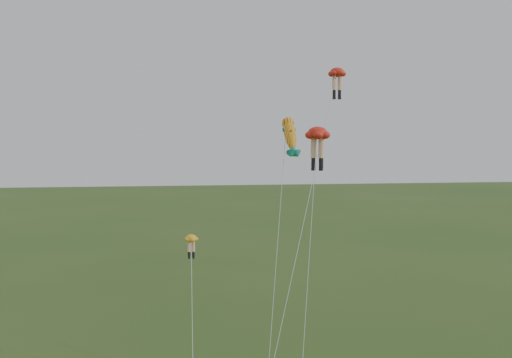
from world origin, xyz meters
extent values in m
ellipsoid|color=red|center=(7.60, 12.31, 19.66)|extent=(1.46, 1.46, 0.71)
cylinder|color=#FBBC94|center=(7.38, 12.31, 18.83)|extent=(0.32, 0.32, 1.08)
cylinder|color=black|center=(7.38, 12.31, 18.01)|extent=(0.25, 0.25, 0.54)
cube|color=black|center=(7.38, 12.31, 17.66)|extent=(0.19, 0.32, 0.16)
cylinder|color=#FBBC94|center=(7.81, 12.32, 18.83)|extent=(0.32, 0.32, 1.08)
cylinder|color=black|center=(7.81, 12.32, 18.01)|extent=(0.25, 0.25, 0.54)
cube|color=black|center=(7.81, 12.32, 17.66)|extent=(0.19, 0.32, 0.16)
cylinder|color=silver|center=(3.57, 5.10, 10.11)|extent=(8.10, 14.46, 19.81)
ellipsoid|color=red|center=(3.89, 3.75, 14.91)|extent=(2.15, 2.15, 0.79)
cylinder|color=#FBBC94|center=(3.68, 3.86, 13.97)|extent=(0.35, 0.35, 1.21)
cylinder|color=black|center=(3.68, 3.86, 13.06)|extent=(0.28, 0.28, 0.61)
cube|color=black|center=(3.68, 3.86, 12.67)|extent=(0.34, 0.40, 0.18)
cylinder|color=#FBBC94|center=(4.10, 3.63, 13.97)|extent=(0.35, 0.35, 1.21)
cylinder|color=black|center=(4.10, 3.63, 13.06)|extent=(0.28, 0.28, 0.61)
cube|color=black|center=(4.10, 3.63, 12.67)|extent=(0.34, 0.40, 0.18)
cylinder|color=silver|center=(2.65, 0.59, 7.76)|extent=(2.52, 6.35, 15.08)
ellipsoid|color=yellow|center=(-3.86, 4.47, 8.46)|extent=(0.88, 0.88, 0.44)
cylinder|color=#FBBC94|center=(-4.00, 4.47, 7.94)|extent=(0.20, 0.20, 0.67)
cylinder|color=black|center=(-4.00, 4.47, 7.43)|extent=(0.15, 0.15, 0.34)
cube|color=black|center=(-4.00, 4.47, 7.22)|extent=(0.11, 0.20, 0.10)
cylinder|color=#FBBC94|center=(-3.73, 4.47, 7.94)|extent=(0.20, 0.20, 0.67)
cylinder|color=black|center=(-3.73, 4.47, 7.43)|extent=(0.15, 0.15, 0.34)
cube|color=black|center=(-3.73, 4.47, 7.22)|extent=(0.11, 0.20, 0.10)
cylinder|color=silver|center=(-3.92, 1.45, 4.45)|extent=(0.16, 6.07, 8.47)
ellipsoid|color=yellow|center=(3.07, 8.19, 14.93)|extent=(0.96, 2.65, 2.83)
sphere|color=yellow|center=(3.07, 8.19, 14.93)|extent=(0.93, 1.29, 1.27)
cone|color=#158B74|center=(3.07, 8.19, 14.93)|extent=(0.73, 1.23, 1.19)
cone|color=#158B74|center=(3.07, 8.19, 14.93)|extent=(0.73, 1.23, 1.19)
cone|color=#158B74|center=(3.07, 8.19, 14.93)|extent=(0.42, 0.69, 0.66)
cone|color=#158B74|center=(3.07, 8.19, 14.93)|extent=(0.42, 0.69, 0.66)
cone|color=red|center=(3.07, 8.19, 14.93)|extent=(0.46, 0.68, 0.66)
cylinder|color=silver|center=(1.59, 4.07, 7.58)|extent=(3.01, 8.27, 14.73)
camera|label=1|loc=(-4.88, -30.44, 14.50)|focal=40.00mm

